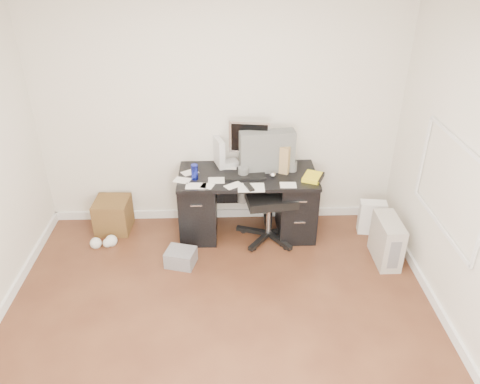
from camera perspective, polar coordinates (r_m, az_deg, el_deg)
The scene contains 18 objects.
ground at distance 4.19m, azimuth -2.38°, elevation -17.75°, with size 4.00×4.00×0.00m, color #462316.
room_shell at distance 3.20m, azimuth -2.41°, elevation 3.22°, with size 4.02×4.02×2.71m.
desk at distance 5.24m, azimuth 0.91°, elevation -1.23°, with size 1.50×0.70×0.75m.
loose_papers at distance 5.02m, azimuth -1.32°, elevation 1.88°, with size 1.10×0.60×0.00m, color silver, non-canonical shape.
lcd_monitor at distance 5.09m, azimuth 1.17°, elevation 5.80°, with size 0.44×0.25×0.56m, color #B6B6BB, non-canonical shape.
keyboard at distance 5.00m, azimuth 0.59°, elevation 1.93°, with size 0.44×0.15×0.02m, color black.
computer_mouse at distance 4.99m, azimuth 4.01°, elevation 2.09°, with size 0.07×0.07×0.07m, color #B6B6BB.
travel_mug at distance 4.96m, azimuth -5.56°, elevation 2.45°, with size 0.07×0.07×0.17m, color #161F98.
white_binder at distance 5.21m, azimuth -2.58°, elevation 4.90°, with size 0.13×0.28×0.32m, color silver.
magazine_file at distance 5.13m, azimuth 5.79°, elevation 4.30°, with size 0.13×0.26×0.31m, color #967248.
pen_cup at distance 5.18m, azimuth 4.26°, elevation 4.36°, with size 0.11×0.11×0.26m, color #5A3119, non-canonical shape.
yellow_book at distance 5.02m, azimuth 8.89°, elevation 1.80°, with size 0.19×0.24×0.04m, color yellow.
paper_remote at distance 4.80m, azimuth 1.37°, elevation 0.65°, with size 0.27×0.22×0.02m, color silver, non-canonical shape.
office_chair at distance 5.06m, azimuth 3.67°, elevation 0.19°, with size 0.68×0.68×1.21m, color #515451, non-canonical shape.
pc_tower at distance 5.12m, azimuth 17.46°, elevation -5.67°, with size 0.22×0.49×0.49m, color #ABA59A.
shopping_bag at distance 5.55m, azimuth 15.76°, elevation -2.98°, with size 0.29×0.21×0.39m, color white.
wicker_basket at distance 5.59m, azimuth -15.20°, elevation -2.71°, with size 0.38×0.38×0.38m, color #523218.
desk_printer at distance 4.95m, azimuth -7.23°, elevation -7.91°, with size 0.29×0.24×0.17m, color slate.
Camera 1 is at (0.08, -2.85, 3.07)m, focal length 35.00 mm.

